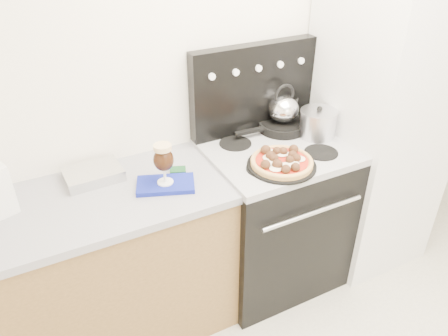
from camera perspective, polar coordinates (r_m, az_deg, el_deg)
room_shell at (r=1.63m, az=22.52°, el=-1.47°), size 3.52×3.01×2.52m
base_cabinet at (r=2.40m, az=-17.52°, el=-13.60°), size 1.45×0.60×0.86m
countertop at (r=2.11m, az=-19.46°, el=-4.91°), size 1.48×0.63×0.04m
stove_body at (r=2.66m, az=6.33°, el=-6.47°), size 0.76×0.65×0.88m
cooktop at (r=2.41m, az=6.96°, el=2.17°), size 0.76×0.65×0.04m
backguard at (r=2.50m, az=3.85°, el=10.35°), size 0.76×0.08×0.50m
fridge at (r=2.79m, az=19.47°, el=5.99°), size 0.64×0.68×1.90m
foil_sheet at (r=2.24m, az=-16.72°, el=-0.77°), size 0.28×0.21×0.05m
oven_mitt at (r=2.11m, az=-7.64°, el=-2.16°), size 0.31×0.24×0.02m
beer_glass at (r=2.05m, az=-7.86°, el=0.54°), size 0.12×0.12×0.21m
pizza_pan at (r=2.23m, az=7.52°, el=0.36°), size 0.42×0.42×0.01m
pizza at (r=2.22m, az=7.57°, el=0.98°), size 0.38×0.38×0.04m
skillet at (r=2.59m, az=7.59°, el=5.49°), size 0.29×0.29×0.05m
tea_kettle at (r=2.54m, az=7.78°, el=7.94°), size 0.19×0.19×0.19m
stock_pot at (r=2.53m, az=12.14°, el=5.60°), size 0.25×0.25×0.15m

